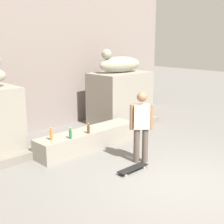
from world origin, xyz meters
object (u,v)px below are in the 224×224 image
Objects in this scene: bottle_green at (70,134)px; statue_reclining_right at (119,64)px; skateboard at (133,168)px; bottle_orange at (51,135)px; bottle_brown at (88,129)px; skater at (141,124)px.

statue_reclining_right is at bearing 24.73° from bottle_green.
skateboard is at bearing -72.07° from bottle_green.
statue_reclining_right reaches higher than bottle_orange.
bottle_green reaches higher than bottle_brown.
bottle_brown is 1.00m from bottle_orange.
bottle_brown is at bearing 2.46° from bottle_green.
bottle_green is at bearing 32.77° from statue_reclining_right.
bottle_green is at bearing 107.92° from skateboard.
bottle_brown is at bearing 87.27° from skateboard.
statue_reclining_right is 3.71m from bottle_green.
bottle_orange is at bearing 168.23° from bottle_brown.
statue_reclining_right is at bearing 19.00° from bottle_orange.
bottle_green is at bearing -30.13° from bottle_orange.
skater reaches higher than skateboard.
skater is at bearing 60.95° from statue_reclining_right.
skater is 1.03m from skateboard.
statue_reclining_right is 4.43m from skateboard.
bottle_orange is (-3.51, -1.21, -1.38)m from statue_reclining_right.
statue_reclining_right is 2.08× the size of skateboard.
skateboard is at bearing -115.89° from skater.
bottle_green is 0.89× the size of bottle_orange.
bottle_orange is at bearing 116.62° from skateboard.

